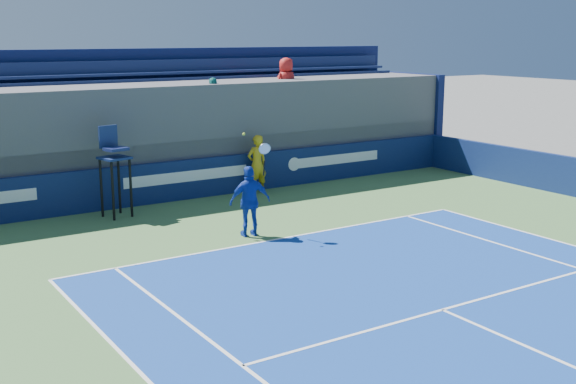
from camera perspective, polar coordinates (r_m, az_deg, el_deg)
ball_person at (r=22.37m, az=-2.46°, el=2.21°), size 0.68×0.45×1.83m
back_hoarding at (r=21.81m, az=-8.03°, el=0.97°), size 20.40×0.21×1.20m
umpire_chair at (r=19.87m, az=-13.58°, el=2.36°), size 0.84×0.84×2.48m
tennis_player at (r=17.57m, az=-3.03°, el=-0.72°), size 1.09×0.63×2.57m
stadium_seating at (r=23.46m, az=-10.27°, el=4.75°), size 21.00×4.05×4.40m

